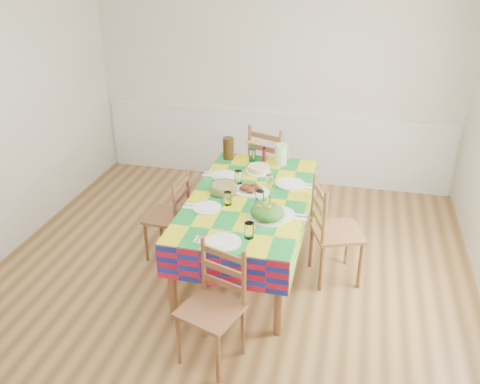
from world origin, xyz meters
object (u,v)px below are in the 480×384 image
object	(u,v)px
green_pitcher	(281,154)
tea_pitcher	(228,148)
meat_platter	(250,189)
chair_near	(214,307)
chair_right	(332,232)
dining_table	(249,204)
chair_far	(271,168)
chair_left	(171,217)

from	to	relation	value
green_pitcher	tea_pitcher	world-z (taller)	tea_pitcher
meat_platter	chair_near	distance (m)	1.34
green_pitcher	chair_right	size ratio (longest dim) A/B	0.22
dining_table	tea_pitcher	distance (m)	0.92
meat_platter	chair_near	size ratio (longest dim) A/B	0.38
chair_far	chair_near	bearing A→B (deg)	109.91
meat_platter	chair_near	world-z (taller)	chair_near
green_pitcher	chair_near	bearing A→B (deg)	-94.19
meat_platter	chair_far	xyz separation A→B (m)	(-0.01, 1.14, -0.28)
tea_pitcher	chair_near	distance (m)	2.11
tea_pitcher	chair_far	bearing A→B (deg)	46.83
green_pitcher	chair_far	bearing A→B (deg)	112.33
dining_table	chair_right	distance (m)	0.79
dining_table	green_pitcher	xyz separation A→B (m)	(0.16, 0.79, 0.19)
tea_pitcher	chair_near	bearing A→B (deg)	-78.41
chair_far	meat_platter	bearing A→B (deg)	109.81
tea_pitcher	chair_far	distance (m)	0.67
green_pitcher	tea_pitcher	xyz separation A→B (m)	(-0.56, 0.02, 0.01)
chair_left	chair_right	distance (m)	1.55
chair_far	chair_left	bearing A→B (deg)	77.34
chair_near	chair_far	distance (m)	2.44
meat_platter	chair_left	xyz separation A→B (m)	(-0.77, -0.08, -0.35)
dining_table	chair_right	bearing A→B (deg)	-1.17
dining_table	chair_near	xyz separation A→B (m)	(0.01, -1.22, -0.22)
chair_left	chair_far	bearing A→B (deg)	151.20
dining_table	meat_platter	size ratio (longest dim) A/B	5.50
chair_far	tea_pitcher	bearing A→B (deg)	66.06
dining_table	chair_near	world-z (taller)	chair_near
dining_table	green_pitcher	bearing A→B (deg)	78.46
green_pitcher	chair_near	distance (m)	2.06
tea_pitcher	chair_left	xyz separation A→B (m)	(-0.37, -0.81, -0.44)
green_pitcher	chair_near	xyz separation A→B (m)	(-0.15, -2.01, -0.41)
chair_right	chair_near	bearing A→B (deg)	127.68
tea_pitcher	chair_near	world-z (taller)	tea_pitcher
meat_platter	dining_table	bearing A→B (deg)	-87.15
green_pitcher	chair_right	distance (m)	1.08
chair_far	chair_right	world-z (taller)	chair_far
chair_far	chair_right	xyz separation A→B (m)	(0.79, -1.23, -0.02)
chair_near	chair_far	bearing A→B (deg)	109.21
chair_left	tea_pitcher	bearing A→B (deg)	158.35
tea_pitcher	chair_left	world-z (taller)	tea_pitcher
dining_table	chair_right	size ratio (longest dim) A/B	1.96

